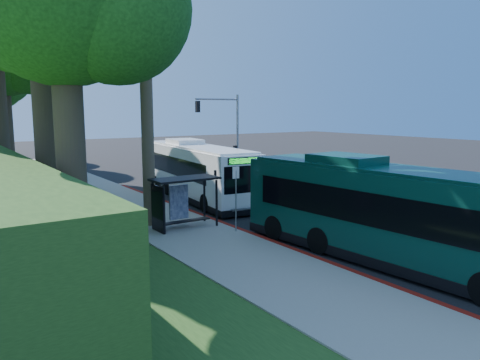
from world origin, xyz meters
TOP-DOWN VIEW (x-y plane):
  - ground at (0.00, 0.00)m, footprint 140.00×140.00m
  - sidewalk at (-7.30, 0.00)m, footprint 4.50×70.00m
  - red_curb at (-5.00, -4.00)m, footprint 0.25×30.00m
  - grass_verge at (-13.00, 5.00)m, footprint 8.00×70.00m
  - bus_shelter at (-7.26, -2.86)m, footprint 3.20×1.51m
  - stop_sign_pole at (-5.40, -5.00)m, footprint 0.35×0.06m
  - traffic_signal_pole at (3.78, 10.00)m, footprint 4.10×0.30m
  - tree_2 at (-11.89, 15.98)m, footprint 8.82×8.40m
  - white_bus at (-2.59, 3.83)m, footprint 4.01×12.87m
  - teal_bus at (-2.89, -11.61)m, footprint 3.76×13.44m
  - pickup at (0.73, 7.93)m, footprint 2.87×5.09m

SIDE VIEW (x-z plane):
  - ground at x=0.00m, z-range 0.00..0.00m
  - grass_verge at x=-13.00m, z-range 0.00..0.06m
  - sidewalk at x=-7.30m, z-range 0.00..0.12m
  - red_curb at x=-5.00m, z-range 0.00..0.13m
  - pickup at x=0.73m, z-range 0.00..1.34m
  - bus_shelter at x=-7.26m, z-range 0.53..3.08m
  - white_bus at x=-2.59m, z-range -0.04..3.73m
  - teal_bus at x=-2.89m, z-range -0.05..3.91m
  - stop_sign_pole at x=-5.40m, z-range 0.50..3.67m
  - traffic_signal_pole at x=3.78m, z-range 0.92..7.92m
  - tree_2 at x=-11.89m, z-range 2.92..18.04m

